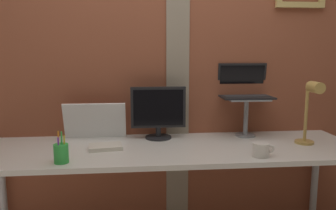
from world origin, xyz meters
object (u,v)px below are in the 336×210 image
(pen_cup, at_px, (61,153))
(coffee_mug, at_px, (261,150))
(monitor, at_px, (158,110))
(laptop, at_px, (244,87))
(desk_lamp, at_px, (311,106))
(whiteboard_panel, at_px, (95,121))

(pen_cup, distance_m, coffee_mug, 1.11)
(monitor, xyz_separation_m, laptop, (0.62, 0.07, 0.14))
(monitor, xyz_separation_m, pen_cup, (-0.55, -0.46, -0.14))
(monitor, height_order, coffee_mug, monitor)
(monitor, distance_m, pen_cup, 0.74)
(desk_lamp, relative_size, pen_cup, 2.35)
(whiteboard_panel, xyz_separation_m, coffee_mug, (0.98, -0.50, -0.08))
(whiteboard_panel, height_order, pen_cup, whiteboard_panel)
(pen_cup, bearing_deg, laptop, 24.36)
(pen_cup, height_order, coffee_mug, pen_cup)
(monitor, relative_size, desk_lamp, 0.91)
(monitor, xyz_separation_m, desk_lamp, (0.94, -0.27, 0.06))
(monitor, relative_size, pen_cup, 2.13)
(monitor, distance_m, laptop, 0.64)
(laptop, bearing_deg, whiteboard_panel, -178.42)
(laptop, relative_size, pen_cup, 2.03)
(whiteboard_panel, relative_size, coffee_mug, 3.27)
(whiteboard_panel, relative_size, pen_cup, 2.39)
(laptop, distance_m, pen_cup, 1.31)
(desk_lamp, height_order, coffee_mug, desk_lamp)
(laptop, height_order, pen_cup, laptop)
(whiteboard_panel, bearing_deg, monitor, -4.89)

